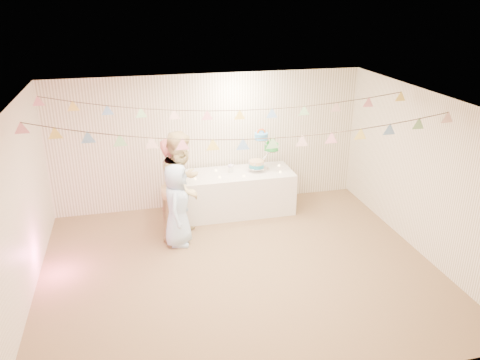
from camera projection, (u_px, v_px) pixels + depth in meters
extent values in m
plane|color=brown|center=(239.00, 269.00, 7.26)|extent=(6.00, 6.00, 0.00)
plane|color=white|center=(239.00, 103.00, 6.27)|extent=(6.00, 6.00, 0.00)
plane|color=white|center=(209.00, 141.00, 9.02)|extent=(6.00, 6.00, 0.00)
plane|color=white|center=(299.00, 293.00, 4.51)|extent=(6.00, 6.00, 0.00)
plane|color=white|center=(17.00, 213.00, 6.12)|extent=(5.00, 5.00, 0.00)
plane|color=white|center=(423.00, 174.00, 7.41)|extent=(5.00, 5.00, 0.00)
cube|color=white|center=(236.00, 192.00, 8.98)|extent=(2.16, 0.86, 0.81)
cylinder|color=white|center=(211.00, 178.00, 8.69)|extent=(0.34, 0.34, 0.02)
imported|color=#CE6C6D|center=(175.00, 187.00, 8.03)|extent=(0.67, 0.75, 1.73)
imported|color=#CFB97F|center=(182.00, 185.00, 7.90)|extent=(1.12, 1.16, 1.89)
imported|color=#B1D4FB|center=(177.00, 205.00, 7.72)|extent=(0.63, 0.80, 1.43)
cylinder|color=#FFD88C|center=(195.00, 179.00, 8.51)|extent=(0.04, 0.04, 0.03)
cylinder|color=#FFD88C|center=(216.00, 170.00, 8.90)|extent=(0.04, 0.04, 0.03)
cylinder|color=#FFD88C|center=(244.00, 176.00, 8.64)|extent=(0.04, 0.04, 0.03)
cylinder|color=#FFD88C|center=(251.00, 167.00, 9.09)|extent=(0.04, 0.04, 0.03)
cylinder|color=#FFD88C|center=(280.00, 172.00, 8.83)|extent=(0.04, 0.04, 0.03)
cylinder|color=#FFD88C|center=(279.00, 165.00, 9.15)|extent=(0.04, 0.04, 0.03)
cylinder|color=#FFD88C|center=(220.00, 177.00, 8.58)|extent=(0.04, 0.04, 0.03)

